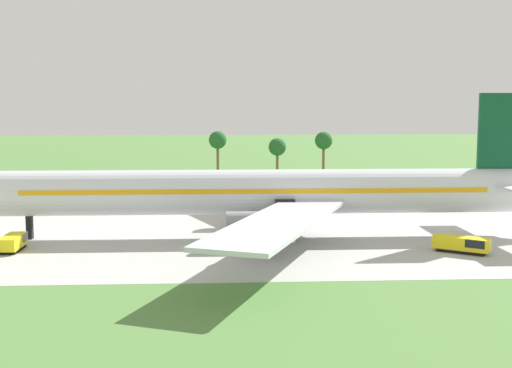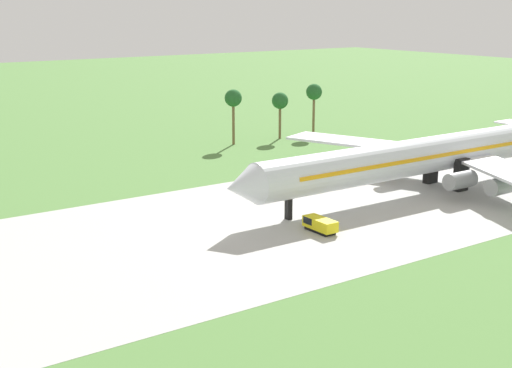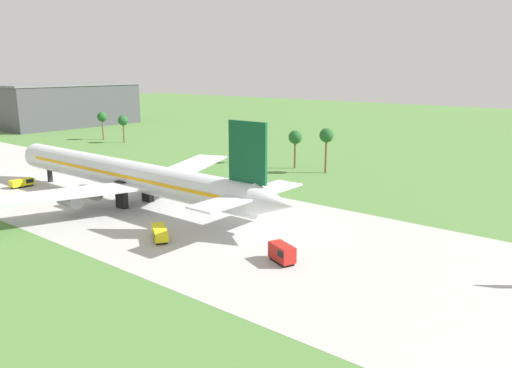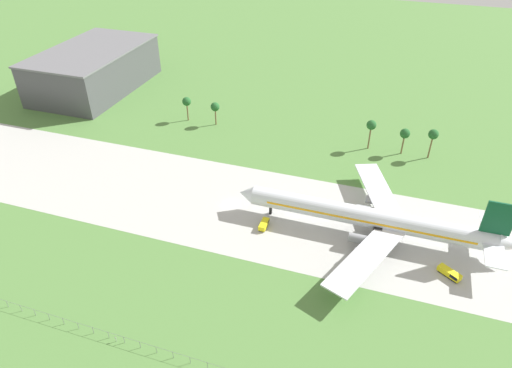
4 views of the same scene
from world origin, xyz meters
The scene contains 5 objects.
ground_plane centered at (0.00, 0.00, 0.00)m, with size 600.00×600.00×0.00m, color #517F3D.
taxiway_strip centered at (0.00, 0.00, 0.01)m, with size 320.00×44.00×0.02m.
jet_airliner centered at (43.28, -0.46, 5.72)m, with size 79.28×62.41×18.25m.
catering_van centered at (13.22, -7.00, 1.00)m, with size 2.05×5.01×1.80m.
palm_tree_row centered at (16.03, 49.27, 8.61)m, with size 99.76×3.60×11.61m.
Camera 2 is at (-43.76, -74.92, 28.60)m, focal length 50.00 mm.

